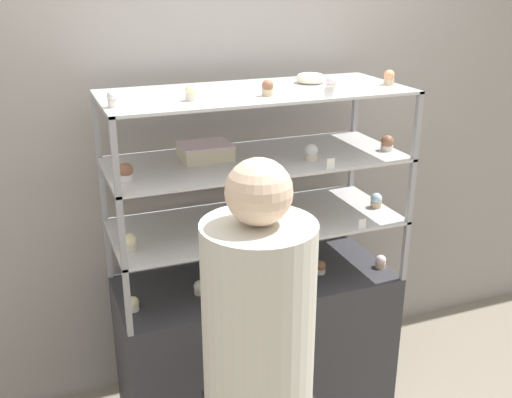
# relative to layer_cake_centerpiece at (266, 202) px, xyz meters

# --- Properties ---
(back_wall) EXTENTS (8.00, 0.05, 2.60)m
(back_wall) POSITION_rel_layer_cake_centerpiece_xyz_m (-0.07, 0.37, 0.22)
(back_wall) COLOR gray
(back_wall) RESTS_ON ground_plane
(display_base) EXTENTS (1.31, 0.55, 0.72)m
(display_base) POSITION_rel_layer_cake_centerpiece_xyz_m (-0.07, -0.05, -0.72)
(display_base) COLOR #333338
(display_base) RESTS_ON ground_plane
(display_riser_lower) EXTENTS (1.31, 0.55, 0.30)m
(display_riser_lower) POSITION_rel_layer_cake_centerpiece_xyz_m (-0.07, -0.05, -0.08)
(display_riser_lower) COLOR #99999E
(display_riser_lower) RESTS_ON display_base
(display_riser_middle) EXTENTS (1.31, 0.55, 0.30)m
(display_riser_middle) POSITION_rel_layer_cake_centerpiece_xyz_m (-0.07, -0.05, 0.22)
(display_riser_middle) COLOR #99999E
(display_riser_middle) RESTS_ON display_riser_lower
(display_riser_upper) EXTENTS (1.31, 0.55, 0.30)m
(display_riser_upper) POSITION_rel_layer_cake_centerpiece_xyz_m (-0.07, -0.05, 0.51)
(display_riser_upper) COLOR #99999E
(display_riser_upper) RESTS_ON display_riser_middle
(layer_cake_centerpiece) EXTENTS (0.22, 0.22, 0.13)m
(layer_cake_centerpiece) POSITION_rel_layer_cake_centerpiece_xyz_m (0.00, 0.00, 0.00)
(layer_cake_centerpiece) COLOR #DBBC84
(layer_cake_centerpiece) RESTS_ON display_riser_lower
(sheet_cake_frosted) EXTENTS (0.22, 0.18, 0.07)m
(sheet_cake_frosted) POSITION_rel_layer_cake_centerpiece_xyz_m (-0.28, 0.02, 0.27)
(sheet_cake_frosted) COLOR beige
(sheet_cake_frosted) RESTS_ON display_riser_middle
(cupcake_0) EXTENTS (0.05, 0.05, 0.07)m
(cupcake_0) POSITION_rel_layer_cake_centerpiece_xyz_m (-0.66, -0.13, -0.33)
(cupcake_0) COLOR white
(cupcake_0) RESTS_ON display_base
(cupcake_1) EXTENTS (0.05, 0.05, 0.07)m
(cupcake_1) POSITION_rel_layer_cake_centerpiece_xyz_m (-0.36, -0.10, -0.33)
(cupcake_1) COLOR #CCB28C
(cupcake_1) RESTS_ON display_base
(cupcake_2) EXTENTS (0.05, 0.05, 0.07)m
(cupcake_2) POSITION_rel_layer_cake_centerpiece_xyz_m (-0.06, -0.15, -0.33)
(cupcake_2) COLOR #CCB28C
(cupcake_2) RESTS_ON display_base
(cupcake_3) EXTENTS (0.05, 0.05, 0.07)m
(cupcake_3) POSITION_rel_layer_cake_centerpiece_xyz_m (0.24, -0.12, -0.33)
(cupcake_3) COLOR beige
(cupcake_3) RESTS_ON display_base
(cupcake_4) EXTENTS (0.05, 0.05, 0.07)m
(cupcake_4) POSITION_rel_layer_cake_centerpiece_xyz_m (0.54, -0.17, -0.33)
(cupcake_4) COLOR #CCB28C
(cupcake_4) RESTS_ON display_base
(price_tag_0) EXTENTS (0.04, 0.00, 0.04)m
(price_tag_0) POSITION_rel_layer_cake_centerpiece_xyz_m (-0.02, -0.31, -0.34)
(price_tag_0) COLOR white
(price_tag_0) RESTS_ON display_base
(cupcake_5) EXTENTS (0.06, 0.06, 0.07)m
(cupcake_5) POSITION_rel_layer_cake_centerpiece_xyz_m (-0.66, -0.16, -0.03)
(cupcake_5) COLOR beige
(cupcake_5) RESTS_ON display_riser_lower
(cupcake_6) EXTENTS (0.06, 0.06, 0.07)m
(cupcake_6) POSITION_rel_layer_cake_centerpiece_xyz_m (-0.26, -0.11, -0.03)
(cupcake_6) COLOR white
(cupcake_6) RESTS_ON display_riser_lower
(cupcake_7) EXTENTS (0.06, 0.06, 0.07)m
(cupcake_7) POSITION_rel_layer_cake_centerpiece_xyz_m (0.53, -0.11, -0.03)
(cupcake_7) COLOR #CCB28C
(cupcake_7) RESTS_ON display_riser_lower
(price_tag_1) EXTENTS (0.04, 0.00, 0.04)m
(price_tag_1) POSITION_rel_layer_cake_centerpiece_xyz_m (0.34, -0.31, -0.04)
(price_tag_1) COLOR white
(price_tag_1) RESTS_ON display_riser_lower
(cupcake_8) EXTENTS (0.06, 0.06, 0.07)m
(cupcake_8) POSITION_rel_layer_cake_centerpiece_xyz_m (-0.65, -0.15, 0.27)
(cupcake_8) COLOR white
(cupcake_8) RESTS_ON display_riser_middle
(cupcake_9) EXTENTS (0.06, 0.06, 0.07)m
(cupcake_9) POSITION_rel_layer_cake_centerpiece_xyz_m (0.14, -0.17, 0.27)
(cupcake_9) COLOR beige
(cupcake_9) RESTS_ON display_riser_middle
(cupcake_10) EXTENTS (0.06, 0.06, 0.07)m
(cupcake_10) POSITION_rel_layer_cake_centerpiece_xyz_m (0.53, -0.16, 0.27)
(cupcake_10) COLOR beige
(cupcake_10) RESTS_ON display_riser_middle
(price_tag_2) EXTENTS (0.04, 0.00, 0.04)m
(price_tag_2) POSITION_rel_layer_cake_centerpiece_xyz_m (0.16, -0.31, 0.26)
(price_tag_2) COLOR white
(price_tag_2) RESTS_ON display_riser_middle
(cupcake_11) EXTENTS (0.05, 0.05, 0.07)m
(cupcake_11) POSITION_rel_layer_cake_centerpiece_xyz_m (-0.68, -0.17, 0.56)
(cupcake_11) COLOR white
(cupcake_11) RESTS_ON display_riser_upper
(cupcake_12) EXTENTS (0.05, 0.05, 0.07)m
(cupcake_12) POSITION_rel_layer_cake_centerpiece_xyz_m (-0.38, -0.16, 0.56)
(cupcake_12) COLOR beige
(cupcake_12) RESTS_ON display_riser_upper
(cupcake_13) EXTENTS (0.05, 0.05, 0.07)m
(cupcake_13) POSITION_rel_layer_cake_centerpiece_xyz_m (-0.07, -0.18, 0.56)
(cupcake_13) COLOR #CCB28C
(cupcake_13) RESTS_ON display_riser_upper
(cupcake_14) EXTENTS (0.05, 0.05, 0.07)m
(cupcake_14) POSITION_rel_layer_cake_centerpiece_xyz_m (0.22, -0.18, 0.56)
(cupcake_14) COLOR beige
(cupcake_14) RESTS_ON display_riser_upper
(cupcake_15) EXTENTS (0.05, 0.05, 0.07)m
(cupcake_15) POSITION_rel_layer_cake_centerpiece_xyz_m (0.53, -0.14, 0.56)
(cupcake_15) COLOR #CCB28C
(cupcake_15) RESTS_ON display_riser_upper
(price_tag_3) EXTENTS (0.04, 0.00, 0.04)m
(price_tag_3) POSITION_rel_layer_cake_centerpiece_xyz_m (0.14, -0.31, 0.55)
(price_tag_3) COLOR white
(price_tag_3) RESTS_ON display_riser_upper
(donut_glazed) EXTENTS (0.13, 0.13, 0.04)m
(donut_glazed) POSITION_rel_layer_cake_centerpiece_xyz_m (0.22, 0.03, 0.55)
(donut_glazed) COLOR #EFE5CC
(donut_glazed) RESTS_ON display_riser_upper
(customer_figure) EXTENTS (0.37, 0.37, 1.57)m
(customer_figure) POSITION_rel_layer_cake_centerpiece_xyz_m (-0.37, -0.86, -0.24)
(customer_figure) COLOR black
(customer_figure) RESTS_ON ground_plane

